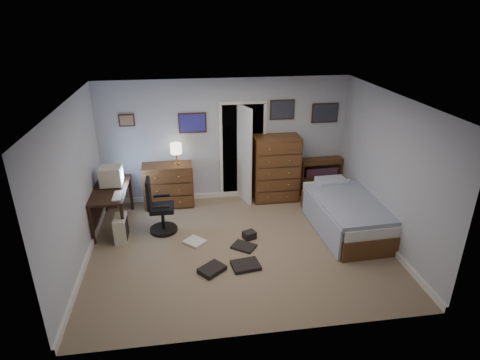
% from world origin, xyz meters
% --- Properties ---
extents(floor, '(5.00, 4.00, 0.02)m').
position_xyz_m(floor, '(0.00, 0.00, -0.01)').
color(floor, gray).
rests_on(floor, ground).
extents(computer_desk, '(0.60, 1.30, 0.75)m').
position_xyz_m(computer_desk, '(-2.29, 1.06, 0.57)').
color(computer_desk, black).
rests_on(computer_desk, floor).
extents(crt_monitor, '(0.39, 0.36, 0.36)m').
position_xyz_m(crt_monitor, '(-2.18, 1.21, 0.93)').
color(crt_monitor, beige).
rests_on(crt_monitor, computer_desk).
extents(keyboard, '(0.15, 0.40, 0.02)m').
position_xyz_m(keyboard, '(-2.02, 0.71, 0.76)').
color(keyboard, beige).
rests_on(keyboard, computer_desk).
extents(pc_tower, '(0.21, 0.42, 0.45)m').
position_xyz_m(pc_tower, '(-2.00, 0.51, 0.22)').
color(pc_tower, beige).
rests_on(pc_tower, floor).
extents(office_chair, '(0.50, 0.50, 1.02)m').
position_xyz_m(office_chair, '(-1.35, 0.71, 0.40)').
color(office_chair, black).
rests_on(office_chair, floor).
extents(media_stack, '(0.15, 0.15, 0.73)m').
position_xyz_m(media_stack, '(-2.32, 1.83, 0.36)').
color(media_stack, maroon).
rests_on(media_stack, floor).
extents(low_dresser, '(1.00, 0.52, 0.88)m').
position_xyz_m(low_dresser, '(-1.20, 1.77, 0.44)').
color(low_dresser, brown).
rests_on(low_dresser, floor).
extents(table_lamp, '(0.22, 0.22, 0.43)m').
position_xyz_m(table_lamp, '(-1.00, 1.77, 1.19)').
color(table_lamp, gold).
rests_on(table_lamp, low_dresser).
extents(doorway, '(0.96, 1.12, 2.05)m').
position_xyz_m(doorway, '(0.35, 2.27, 1.00)').
color(doorway, black).
rests_on(doorway, floor).
extents(tall_dresser, '(0.94, 0.56, 1.37)m').
position_xyz_m(tall_dresser, '(1.01, 1.75, 0.68)').
color(tall_dresser, brown).
rests_on(tall_dresser, floor).
extents(headboard_bookcase, '(0.90, 0.28, 0.80)m').
position_xyz_m(headboard_bookcase, '(2.02, 1.86, 0.42)').
color(headboard_bookcase, brown).
rests_on(headboard_bookcase, floor).
extents(bed, '(1.17, 2.08, 0.67)m').
position_xyz_m(bed, '(1.98, 0.32, 0.31)').
color(bed, brown).
rests_on(bed, floor).
extents(wall_posters, '(4.38, 0.04, 0.60)m').
position_xyz_m(wall_posters, '(0.57, 1.98, 1.75)').
color(wall_posters, '#331E11').
rests_on(wall_posters, floor).
extents(floor_clutter, '(1.30, 1.30, 0.13)m').
position_xyz_m(floor_clutter, '(-0.22, -0.27, 0.04)').
color(floor_clutter, black).
rests_on(floor_clutter, floor).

